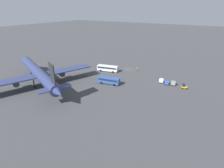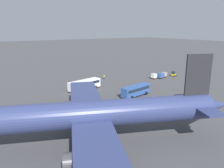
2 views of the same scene
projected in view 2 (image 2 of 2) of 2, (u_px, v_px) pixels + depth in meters
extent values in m
plane|color=#424244|center=(92.00, 81.00, 82.60)|extent=(600.00, 600.00, 0.00)
cylinder|color=navy|center=(76.00, 115.00, 35.08)|extent=(44.97, 22.07, 4.49)
cone|color=navy|center=(214.00, 105.00, 39.58)|extent=(6.93, 5.96, 4.04)
cube|color=navy|center=(102.00, 165.00, 23.26)|extent=(13.87, 22.22, 0.44)
cube|color=navy|center=(85.00, 94.00, 48.02)|extent=(13.87, 22.22, 0.44)
cube|color=#262628|center=(198.00, 75.00, 37.46)|extent=(4.46, 2.13, 7.18)
cube|color=navy|center=(198.00, 104.00, 38.88)|extent=(7.49, 12.03, 0.28)
cylinder|color=#38383D|center=(87.00, 161.00, 26.44)|extent=(6.13, 4.43, 2.47)
cylinder|color=#38383D|center=(79.00, 106.00, 45.05)|extent=(6.13, 4.43, 2.47)
cylinder|color=#38383D|center=(93.00, 146.00, 33.73)|extent=(0.50, 0.50, 3.59)
cylinder|color=black|center=(93.00, 153.00, 34.06)|extent=(1.02, 0.81, 0.90)
cylinder|color=#38383D|center=(89.00, 129.00, 39.28)|extent=(0.50, 0.50, 3.59)
cylinder|color=black|center=(89.00, 136.00, 39.61)|extent=(1.02, 0.81, 0.90)
cube|color=white|center=(85.00, 84.00, 70.28)|extent=(11.68, 5.18, 2.77)
cube|color=#192333|center=(85.00, 83.00, 70.16)|extent=(10.81, 5.03, 0.89)
cylinder|color=black|center=(79.00, 92.00, 67.18)|extent=(1.04, 0.51, 1.00)
cylinder|color=black|center=(73.00, 90.00, 69.15)|extent=(1.04, 0.51, 1.00)
cylinder|color=black|center=(96.00, 87.00, 72.08)|extent=(1.04, 0.51, 1.00)
cylinder|color=black|center=(90.00, 86.00, 74.04)|extent=(1.04, 0.51, 1.00)
cube|color=#2D5199|center=(136.00, 90.00, 63.94)|extent=(10.50, 4.25, 2.69)
cube|color=#192333|center=(136.00, 89.00, 63.82)|extent=(9.70, 4.15, 0.86)
cylinder|color=black|center=(132.00, 98.00, 61.22)|extent=(1.04, 0.47, 1.00)
cylinder|color=black|center=(125.00, 96.00, 63.08)|extent=(1.04, 0.47, 1.00)
cylinder|color=black|center=(146.00, 93.00, 65.43)|extent=(1.04, 0.47, 1.00)
cylinder|color=black|center=(139.00, 91.00, 67.29)|extent=(1.04, 0.47, 1.00)
cube|color=gold|center=(174.00, 75.00, 91.04)|extent=(2.69, 1.99, 0.70)
cube|color=#192333|center=(173.00, 73.00, 90.50)|extent=(1.39, 1.45, 1.10)
cylinder|color=black|center=(174.00, 76.00, 90.07)|extent=(0.64, 0.40, 0.60)
cylinder|color=black|center=(171.00, 76.00, 90.91)|extent=(0.64, 0.40, 0.60)
cylinder|color=black|center=(176.00, 75.00, 91.35)|extent=(0.64, 0.40, 0.60)
cylinder|color=black|center=(173.00, 75.00, 92.19)|extent=(0.64, 0.40, 0.60)
cylinder|color=#1E1E2D|center=(104.00, 78.00, 85.71)|extent=(0.32, 0.32, 0.85)
cylinder|color=yellow|center=(104.00, 76.00, 85.53)|extent=(0.38, 0.38, 0.65)
sphere|color=tan|center=(104.00, 75.00, 85.42)|extent=(0.24, 0.24, 0.24)
cube|color=#38383D|center=(164.00, 76.00, 88.96)|extent=(2.25, 2.00, 0.10)
cube|color=gray|center=(164.00, 74.00, 88.75)|extent=(2.15, 1.90, 1.60)
cylinder|color=black|center=(164.00, 77.00, 88.06)|extent=(0.38, 0.18, 0.36)
cylinder|color=black|center=(162.00, 77.00, 88.97)|extent=(0.38, 0.18, 0.36)
cylinder|color=black|center=(166.00, 77.00, 89.07)|extent=(0.38, 0.18, 0.36)
cylinder|color=black|center=(164.00, 76.00, 89.98)|extent=(0.38, 0.18, 0.36)
cube|color=#38383D|center=(160.00, 77.00, 86.95)|extent=(2.25, 2.00, 0.10)
cube|color=#33569E|center=(161.00, 75.00, 86.74)|extent=(2.15, 1.90, 1.60)
cylinder|color=black|center=(161.00, 79.00, 86.05)|extent=(0.38, 0.18, 0.36)
cylinder|color=black|center=(158.00, 78.00, 86.95)|extent=(0.38, 0.18, 0.36)
cylinder|color=black|center=(163.00, 78.00, 87.06)|extent=(0.38, 0.18, 0.36)
cylinder|color=black|center=(160.00, 77.00, 87.96)|extent=(0.38, 0.18, 0.36)
cube|color=#38383D|center=(154.00, 78.00, 86.20)|extent=(2.25, 2.00, 0.10)
cube|color=silver|center=(154.00, 76.00, 85.99)|extent=(2.15, 1.90, 1.60)
cylinder|color=black|center=(154.00, 79.00, 85.30)|extent=(0.38, 0.18, 0.36)
cylinder|color=black|center=(151.00, 78.00, 86.21)|extent=(0.38, 0.18, 0.36)
cylinder|color=black|center=(156.00, 78.00, 86.31)|extent=(0.38, 0.18, 0.36)
cylinder|color=black|center=(154.00, 78.00, 87.21)|extent=(0.38, 0.18, 0.36)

